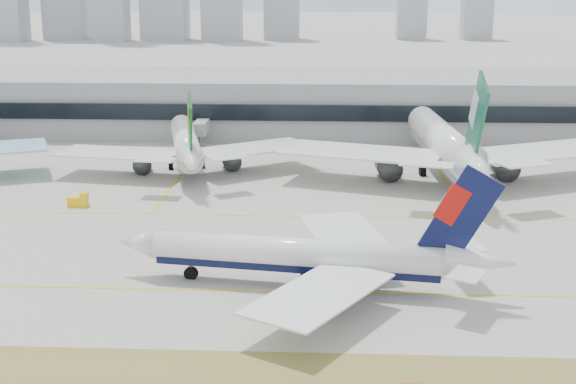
# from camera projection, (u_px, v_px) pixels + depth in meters

# --- Properties ---
(ground) EXTENTS (3000.00, 3000.00, 0.00)m
(ground) POSITION_uv_depth(u_px,v_px,m) (275.00, 277.00, 110.69)
(ground) COLOR #A8A69D
(ground) RESTS_ON ground
(taxiing_airliner) EXTENTS (53.39, 45.99, 17.97)m
(taxiing_airliner) POSITION_uv_depth(u_px,v_px,m) (311.00, 257.00, 106.01)
(taxiing_airliner) COLOR white
(taxiing_airliner) RESTS_ON ground
(widebody_eva) EXTENTS (55.00, 54.72, 20.09)m
(widebody_eva) POSITION_uv_depth(u_px,v_px,m) (186.00, 145.00, 172.75)
(widebody_eva) COLOR white
(widebody_eva) RESTS_ON ground
(widebody_cathay) EXTENTS (70.61, 69.17, 25.21)m
(widebody_cathay) POSITION_uv_depth(u_px,v_px,m) (445.00, 145.00, 166.00)
(widebody_cathay) COLOR white
(widebody_cathay) RESTS_ON ground
(terminal) EXTENTS (280.00, 43.10, 15.00)m
(terminal) POSITION_uv_depth(u_px,v_px,m) (302.00, 102.00, 219.68)
(terminal) COLOR gray
(terminal) RESTS_ON ground
(gse_b) EXTENTS (3.55, 2.00, 2.60)m
(gse_b) POSITION_uv_depth(u_px,v_px,m) (79.00, 201.00, 145.33)
(gse_b) COLOR yellow
(gse_b) RESTS_ON ground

